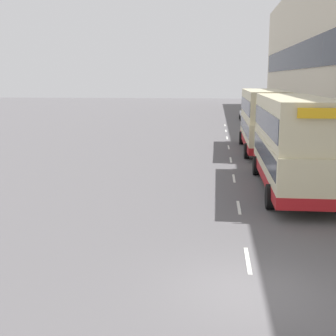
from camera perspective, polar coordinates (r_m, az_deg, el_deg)
The scene contains 14 objects.
ground_plane at distance 11.97m, azimuth 10.33°, elevation -14.61°, with size 220.00×220.00×0.00m, color #5B595B.
pavement at distance 50.10m, azimuth 14.48°, elevation 4.78°, with size 5.00×93.00×0.14m.
terrace_facade at distance 50.72m, azimuth 19.56°, elevation 14.27°, with size 3.10×93.00×17.27m.
lane_mark_0 at distance 13.79m, azimuth 9.70°, elevation -11.03°, with size 0.12×2.00×0.01m.
lane_mark_1 at distance 19.08m, azimuth 8.63°, elevation -4.77°, with size 0.12×2.00×0.01m.
lane_mark_2 at distance 24.50m, azimuth 8.04°, elevation -1.25°, with size 0.12×2.00×0.01m.
lane_mark_3 at distance 29.98m, azimuth 7.66°, elevation 0.99°, with size 0.12×2.00×0.01m.
lane_mark_4 at distance 35.49m, azimuth 7.40°, elevation 2.53°, with size 0.12×2.00×0.01m.
lane_mark_5 at distance 41.03m, azimuth 7.21°, elevation 3.66°, with size 0.12×2.00×0.01m.
lane_mark_6 at distance 46.57m, azimuth 7.07°, elevation 4.52°, with size 0.12×2.00×0.01m.
lane_mark_7 at distance 52.12m, azimuth 6.95°, elevation 5.20°, with size 0.12×2.00×0.01m.
double_decker_bus_near at distance 21.97m, azimuth 14.89°, elevation 3.12°, with size 2.85×10.36×4.30m.
double_decker_bus_ahead at distance 33.66m, azimuth 11.50°, elevation 5.86°, with size 2.85×10.36×4.30m.
car_0 at distance 58.97m, azimuth 9.74°, elevation 6.58°, with size 2.07×3.84×1.67m.
Camera 1 is at (-0.98, -10.78, 5.12)m, focal length 50.00 mm.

